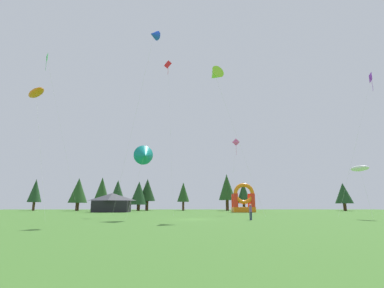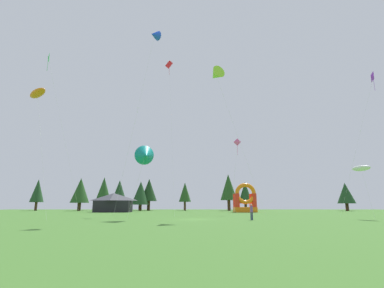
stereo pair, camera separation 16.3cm
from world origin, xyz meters
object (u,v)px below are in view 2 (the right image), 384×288
at_px(kite_white_parafoil, 360,168).
at_px(kite_lime_delta, 215,75).
at_px(kite_green_diamond, 47,59).
at_px(kite_teal_delta, 144,155).
at_px(kite_orange_parafoil, 36,93).
at_px(inflatable_blue_arch, 244,202).
at_px(kite_blue_delta, 154,35).
at_px(festival_tent, 112,203).
at_px(kite_red_diamond, 169,66).
at_px(kite_purple_diamond, 372,78).
at_px(person_midfield, 250,210).
at_px(kite_pink_diamond, 236,143).

bearing_deg(kite_white_parafoil, kite_lime_delta, 179.60).
bearing_deg(kite_lime_delta, kite_green_diamond, 163.83).
distance_m(kite_teal_delta, kite_white_parafoil, 27.02).
distance_m(kite_orange_parafoil, kite_lime_delta, 23.86).
relative_size(kite_lime_delta, kite_white_parafoil, 3.00).
bearing_deg(kite_lime_delta, kite_orange_parafoil, -179.12).
height_order(kite_orange_parafoil, kite_white_parafoil, kite_orange_parafoil).
relative_size(kite_teal_delta, inflatable_blue_arch, 1.40).
bearing_deg(kite_teal_delta, kite_orange_parafoil, 172.00).
distance_m(kite_green_diamond, inflatable_blue_arch, 47.21).
bearing_deg(kite_teal_delta, kite_blue_delta, -44.28).
distance_m(kite_green_diamond, festival_tent, 31.90).
relative_size(kite_orange_parafoil, kite_red_diamond, 0.59).
bearing_deg(kite_orange_parafoil, kite_purple_diamond, 6.52).
height_order(kite_red_diamond, kite_blue_delta, kite_red_diamond).
xyz_separation_m(kite_teal_delta, person_midfield, (12.34, -0.07, -6.37)).
relative_size(kite_red_diamond, person_midfield, 15.73).
bearing_deg(kite_blue_delta, inflatable_blue_arch, 62.13).
distance_m(kite_white_parafoil, kite_blue_delta, 31.11).
relative_size(kite_green_diamond, inflatable_blue_arch, 4.22).
relative_size(kite_orange_parafoil, person_midfield, 9.23).
distance_m(kite_white_parafoil, inflatable_blue_arch, 29.84).
bearing_deg(kite_green_diamond, kite_pink_diamond, 10.41).
bearing_deg(kite_pink_diamond, kite_white_parafoil, -46.68).
height_order(kite_teal_delta, kite_orange_parafoil, kite_orange_parafoil).
bearing_deg(kite_teal_delta, kite_white_parafoil, 4.96).
height_order(kite_white_parafoil, festival_tent, kite_white_parafoil).
relative_size(kite_blue_delta, festival_tent, 3.08).
relative_size(kite_orange_parafoil, festival_tent, 2.19).
relative_size(inflatable_blue_arch, festival_tent, 0.82).
relative_size(kite_pink_diamond, inflatable_blue_arch, 2.08).
height_order(kite_green_diamond, festival_tent, kite_green_diamond).
xyz_separation_m(kite_teal_delta, kite_pink_diamond, (13.66, 16.36, 5.01)).
xyz_separation_m(kite_lime_delta, inflatable_blue_arch, (8.44, 27.83, -16.67)).
xyz_separation_m(kite_teal_delta, kite_red_diamond, (1.23, 17.16, 20.36)).
height_order(kite_green_diamond, kite_blue_delta, kite_green_diamond).
bearing_deg(kite_lime_delta, kite_teal_delta, -164.35).
bearing_deg(kite_lime_delta, kite_pink_diamond, 70.66).
bearing_deg(kite_orange_parafoil, kite_blue_delta, -10.37).
relative_size(kite_teal_delta, festival_tent, 1.15).
xyz_separation_m(kite_orange_parafoil, kite_red_diamond, (16.13, 15.07, 11.66)).
relative_size(kite_teal_delta, kite_purple_diamond, 0.41).
bearing_deg(kite_green_diamond, inflatable_blue_arch, 28.97).
bearing_deg(kite_pink_diamond, kite_orange_parafoil, -153.47).
bearing_deg(inflatable_blue_arch, person_midfield, -99.15).
distance_m(kite_white_parafoil, kite_purple_diamond, 17.11).
bearing_deg(kite_blue_delta, kite_red_diamond, 88.63).
bearing_deg(kite_lime_delta, kite_red_diamond, 117.20).
relative_size(kite_orange_parafoil, kite_white_parafoil, 2.52).
xyz_separation_m(kite_pink_diamond, kite_purple_diamond, (20.13, -8.70, 8.45)).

